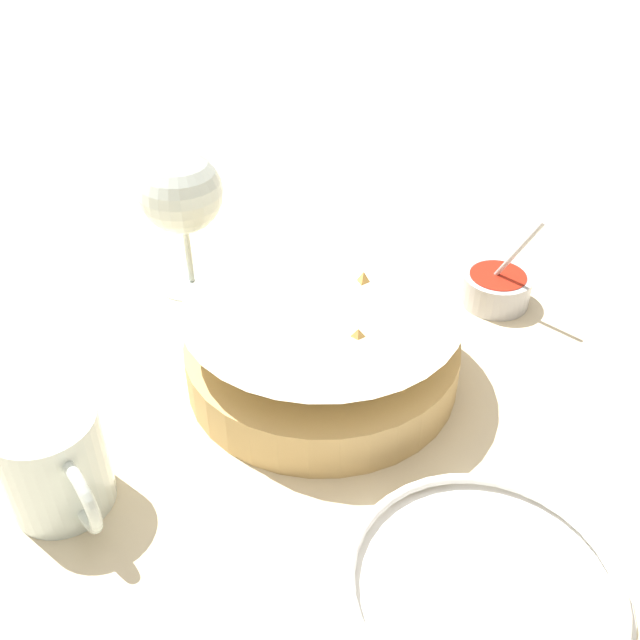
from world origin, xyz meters
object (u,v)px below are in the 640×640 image
Objects in this scene: beer_mug at (56,465)px; side_plate at (483,586)px; food_basket at (321,345)px; sauce_cup at (496,287)px; wine_glass at (181,196)px.

beer_mug is 0.32m from side_plate.
food_basket is 2.18× the size of sauce_cup.
wine_glass is at bearing 130.16° from beer_mug.
food_basket is at bearing -97.30° from sauce_cup.
beer_mug is at bearing -144.37° from side_plate.
side_plate is (0.22, -0.28, -0.01)m from sauce_cup.
wine_glass reaches higher than food_basket.
sauce_cup reaches higher than food_basket.
sauce_cup is 0.58× the size of side_plate.
side_plate is (0.46, -0.05, -0.10)m from wine_glass.
sauce_cup is (0.03, 0.22, -0.02)m from food_basket.
food_basket is 1.25× the size of side_plate.
food_basket is 2.21× the size of beer_mug.
wine_glass is at bearing 173.56° from side_plate.
sauce_cup is 0.47m from beer_mug.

